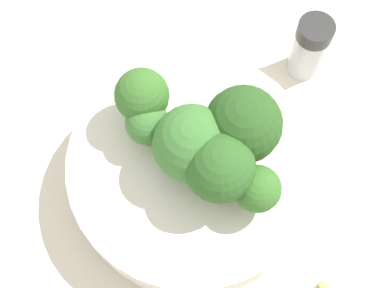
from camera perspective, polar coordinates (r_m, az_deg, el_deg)
name	(u,v)px	position (r m, az deg, el deg)	size (l,w,h in m)	color
ground_plane	(192,181)	(0.44, 0.00, -4.00)	(3.00, 3.00, 0.00)	beige
bowl	(192,171)	(0.42, 0.00, -2.95)	(0.19, 0.19, 0.05)	silver
broccoli_floret_0	(220,168)	(0.36, 3.01, -2.58)	(0.05, 0.05, 0.06)	#7A9E5B
broccoli_floret_1	(145,94)	(0.39, -5.04, 5.31)	(0.04, 0.04, 0.05)	#8EB770
broccoli_floret_2	(191,142)	(0.37, -0.15, 0.26)	(0.06, 0.06, 0.06)	#84AD66
broccoli_floret_3	(148,124)	(0.39, -4.76, 2.10)	(0.03, 0.03, 0.04)	#84AD66
broccoli_floret_4	(243,125)	(0.37, 5.47, 2.05)	(0.06, 0.06, 0.06)	#8EB770
broccoli_floret_5	(257,189)	(0.37, 6.97, -4.84)	(0.03, 0.03, 0.04)	#8EB770
pepper_shaker	(309,47)	(0.47, 12.41, 10.03)	(0.03, 0.03, 0.06)	#B2B7BC
almond_crumb_0	(325,287)	(0.43, 14.01, -14.61)	(0.01, 0.01, 0.01)	tan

